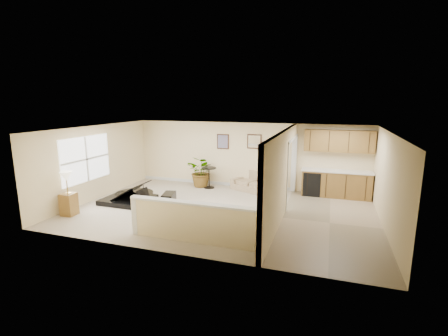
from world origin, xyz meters
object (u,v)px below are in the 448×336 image
(loveseat, at_px, (254,181))
(palm_plant, at_px, (202,172))
(lamp_stand, at_px, (68,197))
(small_plant, at_px, (271,190))
(piano, at_px, (129,183))
(accent_table, at_px, (209,175))
(piano_bench, at_px, (169,200))

(loveseat, xyz_separation_m, palm_plant, (-2.04, -0.19, 0.25))
(lamp_stand, bearing_deg, small_plant, 35.08)
(palm_plant, relative_size, small_plant, 2.30)
(loveseat, bearing_deg, lamp_stand, -113.26)
(piano, bearing_deg, loveseat, 36.70)
(piano, height_order, palm_plant, piano)
(accent_table, height_order, small_plant, accent_table)
(lamp_stand, bearing_deg, palm_plant, 59.28)
(palm_plant, bearing_deg, lamp_stand, -120.72)
(piano, xyz_separation_m, piano_bench, (1.55, -0.15, -0.38))
(accent_table, xyz_separation_m, small_plant, (2.47, -0.40, -0.27))
(small_plant, height_order, lamp_stand, lamp_stand)
(loveseat, height_order, accent_table, loveseat)
(loveseat, relative_size, accent_table, 2.39)
(accent_table, xyz_separation_m, palm_plant, (-0.32, 0.09, 0.08))
(palm_plant, relative_size, lamp_stand, 1.01)
(piano, xyz_separation_m, loveseat, (3.66, 2.66, -0.26))
(piano, relative_size, lamp_stand, 1.46)
(piano_bench, xyz_separation_m, loveseat, (2.11, 2.81, 0.12))
(piano_bench, relative_size, accent_table, 0.83)
(loveseat, height_order, small_plant, loveseat)
(piano, relative_size, loveseat, 0.99)
(piano, xyz_separation_m, palm_plant, (1.63, 2.47, -0.01))
(piano_bench, relative_size, palm_plant, 0.51)
(accent_table, relative_size, palm_plant, 0.61)
(piano_bench, height_order, accent_table, accent_table)
(loveseat, xyz_separation_m, lamp_stand, (-4.54, -4.40, 0.21))
(piano, bearing_deg, lamp_stand, -115.99)
(loveseat, bearing_deg, small_plant, -19.08)
(accent_table, bearing_deg, small_plant, -9.27)
(piano_bench, distance_m, palm_plant, 2.65)
(piano_bench, xyz_separation_m, palm_plant, (0.07, 2.62, 0.38))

